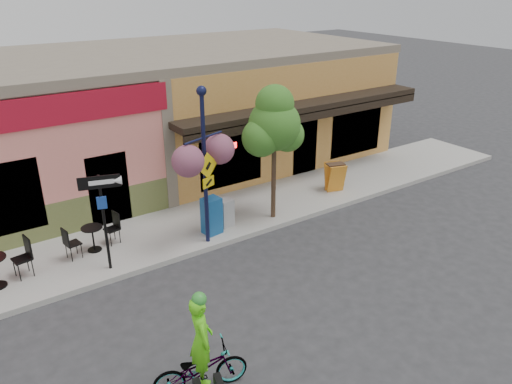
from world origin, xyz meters
The scene contains 13 objects.
ground centered at (0.00, 0.00, 0.00)m, with size 90.00×90.00×0.00m, color #2D2D30.
sidewalk centered at (0.00, 2.00, 0.07)m, with size 24.00×3.00×0.15m, color #9E9B93.
curb centered at (0.00, 0.55, 0.07)m, with size 24.00×0.12×0.15m, color #A8A59E.
building centered at (0.00, 7.50, 2.25)m, with size 18.20×8.20×4.50m, color #E77E72, non-canonical shape.
bicycle centered at (-3.91, -3.77, 0.46)m, with size 0.61×1.74×0.91m, color maroon.
cyclist_rider centered at (-3.86, -3.77, 0.86)m, with size 0.63×0.41×1.72m, color #5CE017.
lamp_post centered at (-1.20, 0.80, 2.32)m, with size 1.39×0.55×4.35m, color #12173B, non-canonical shape.
one_way_sign centered at (-3.94, 0.96, 1.42)m, with size 0.97×0.21×2.53m, color black, non-canonical shape.
cafe_set_right centered at (-3.98, 2.08, 0.60)m, with size 1.51×0.75×0.90m, color black, non-canonical shape.
newspaper_box_blue centered at (-0.86, 1.16, 0.69)m, with size 0.49×0.43×1.08m, color #164E89, non-canonical shape.
newspaper_box_grey centered at (-0.30, 1.32, 0.57)m, with size 0.39×0.36×0.84m, color #A2A2A2, non-canonical shape.
street_tree centered at (1.22, 1.02, 2.21)m, with size 1.60×1.60×4.11m, color #3D7A26, non-canonical shape.
sandwich_board centered at (4.11, 1.31, 0.65)m, with size 0.60×0.44×0.99m, color orange, non-canonical shape.
Camera 1 is at (-7.00, -10.08, 6.95)m, focal length 35.00 mm.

